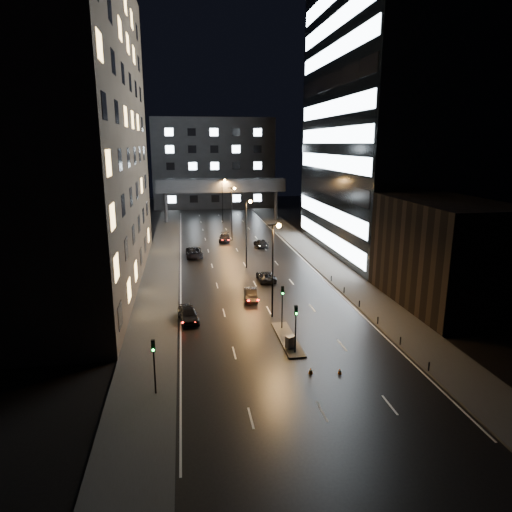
% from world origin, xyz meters
% --- Properties ---
extents(ground, '(160.00, 160.00, 0.00)m').
position_xyz_m(ground, '(0.00, 40.00, 0.00)').
color(ground, black).
rests_on(ground, ground).
extents(sidewalk_left, '(5.00, 110.00, 0.15)m').
position_xyz_m(sidewalk_left, '(-12.50, 35.00, 0.07)').
color(sidewalk_left, '#383533').
rests_on(sidewalk_left, ground).
extents(sidewalk_right, '(5.00, 110.00, 0.15)m').
position_xyz_m(sidewalk_right, '(12.50, 35.00, 0.07)').
color(sidewalk_right, '#383533').
rests_on(sidewalk_right, ground).
extents(building_left, '(15.00, 48.00, 40.00)m').
position_xyz_m(building_left, '(-22.50, 24.00, 20.00)').
color(building_left, '#2D2319').
rests_on(building_left, ground).
extents(building_right_low, '(10.00, 18.00, 12.00)m').
position_xyz_m(building_right_low, '(20.00, 9.00, 6.00)').
color(building_right_low, black).
rests_on(building_right_low, ground).
extents(building_right_glass, '(20.00, 36.00, 45.00)m').
position_xyz_m(building_right_glass, '(25.00, 36.00, 22.50)').
color(building_right_glass, black).
rests_on(building_right_glass, ground).
extents(building_far, '(34.00, 14.00, 25.00)m').
position_xyz_m(building_far, '(0.00, 98.00, 12.50)').
color(building_far, '#333335').
rests_on(building_far, ground).
extents(skybridge, '(30.00, 3.00, 10.00)m').
position_xyz_m(skybridge, '(0.00, 70.00, 8.34)').
color(skybridge, '#333335').
rests_on(skybridge, ground).
extents(median_island, '(1.60, 8.00, 0.15)m').
position_xyz_m(median_island, '(0.30, 2.00, 0.07)').
color(median_island, '#383533').
rests_on(median_island, ground).
extents(traffic_signal_near, '(0.28, 0.34, 4.40)m').
position_xyz_m(traffic_signal_near, '(0.30, 4.49, 3.09)').
color(traffic_signal_near, black).
rests_on(traffic_signal_near, median_island).
extents(traffic_signal_far, '(0.28, 0.34, 4.40)m').
position_xyz_m(traffic_signal_far, '(0.30, -1.01, 3.09)').
color(traffic_signal_far, black).
rests_on(traffic_signal_far, median_island).
extents(traffic_signal_corner, '(0.28, 0.34, 4.40)m').
position_xyz_m(traffic_signal_corner, '(-11.50, -6.01, 2.94)').
color(traffic_signal_corner, black).
rests_on(traffic_signal_corner, ground).
extents(bollard_row, '(0.12, 25.12, 0.90)m').
position_xyz_m(bollard_row, '(10.20, 6.50, 0.45)').
color(bollard_row, black).
rests_on(bollard_row, ground).
extents(streetlight_near, '(1.45, 0.50, 10.15)m').
position_xyz_m(streetlight_near, '(0.16, 8.00, 6.50)').
color(streetlight_near, black).
rests_on(streetlight_near, ground).
extents(streetlight_mid_a, '(1.45, 0.50, 10.15)m').
position_xyz_m(streetlight_mid_a, '(0.16, 28.00, 6.50)').
color(streetlight_mid_a, black).
rests_on(streetlight_mid_a, ground).
extents(streetlight_mid_b, '(1.45, 0.50, 10.15)m').
position_xyz_m(streetlight_mid_b, '(0.16, 48.00, 6.50)').
color(streetlight_mid_b, black).
rests_on(streetlight_mid_b, ground).
extents(streetlight_far, '(1.45, 0.50, 10.15)m').
position_xyz_m(streetlight_far, '(0.16, 68.00, 6.50)').
color(streetlight_far, black).
rests_on(streetlight_far, ground).
extents(car_away_a, '(2.47, 4.90, 1.60)m').
position_xyz_m(car_away_a, '(-8.88, 8.18, 0.80)').
color(car_away_a, black).
rests_on(car_away_a, ground).
extents(car_away_b, '(1.79, 4.24, 1.36)m').
position_xyz_m(car_away_b, '(-1.50, 13.60, 0.68)').
color(car_away_b, black).
rests_on(car_away_b, ground).
extents(car_away_c, '(2.77, 5.64, 1.54)m').
position_xyz_m(car_away_c, '(-7.50, 35.80, 0.77)').
color(car_away_c, black).
rests_on(car_away_c, ground).
extents(car_away_d, '(2.63, 5.11, 1.42)m').
position_xyz_m(car_away_d, '(-1.50, 47.33, 0.71)').
color(car_away_d, black).
rests_on(car_away_d, ground).
extents(car_toward_a, '(2.23, 4.66, 1.28)m').
position_xyz_m(car_toward_a, '(1.69, 21.03, 0.64)').
color(car_toward_a, black).
rests_on(car_toward_a, ground).
extents(car_toward_b, '(2.29, 4.87, 1.37)m').
position_xyz_m(car_toward_b, '(4.53, 41.60, 0.69)').
color(car_toward_b, black).
rests_on(car_toward_b, ground).
extents(utility_cabinet, '(0.98, 0.84, 1.09)m').
position_xyz_m(utility_cabinet, '(0.12, 0.01, 0.70)').
color(utility_cabinet, '#535356').
rests_on(utility_cabinet, median_island).
extents(cone_a, '(0.50, 0.50, 0.50)m').
position_xyz_m(cone_a, '(0.69, -4.66, 0.25)').
color(cone_a, orange).
rests_on(cone_a, ground).
extents(cone_b, '(0.44, 0.44, 0.46)m').
position_xyz_m(cone_b, '(3.00, -5.08, 0.23)').
color(cone_b, orange).
rests_on(cone_b, ground).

